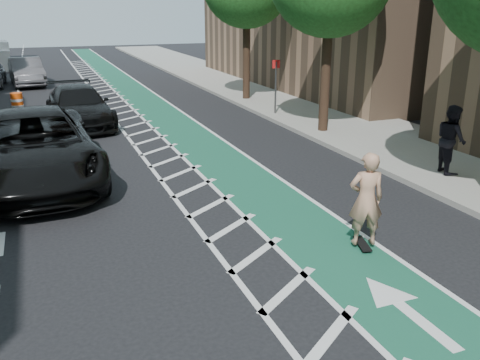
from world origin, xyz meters
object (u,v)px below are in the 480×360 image
suv_near (34,147)px  suv_far (79,106)px  skateboarder (366,199)px  barrel_a (45,173)px

suv_near → suv_far: suv_near is taller
skateboarder → barrel_a: size_ratio=1.88×
suv_near → suv_far: 7.14m
barrel_a → skateboarder: bearing=-45.7°
skateboarder → suv_far: skateboarder is taller
skateboarder → suv_far: size_ratio=0.35×
skateboarder → barrel_a: skateboarder is taller
suv_far → barrel_a: 7.99m
skateboarder → suv_near: 9.18m
suv_far → barrel_a: suv_far is taller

